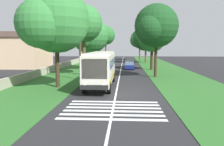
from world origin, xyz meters
TOP-DOWN VIEW (x-y plane):
  - ground at (0.00, 0.00)m, footprint 160.00×160.00m
  - grass_verge_left at (15.00, 8.20)m, footprint 120.00×8.00m
  - grass_verge_right at (15.00, -8.20)m, footprint 120.00×8.00m
  - centre_line at (15.00, 0.00)m, footprint 110.00×0.16m
  - coach_bus at (4.19, 1.80)m, footprint 11.16×2.62m
  - zebra_crossing at (-5.19, 0.00)m, footprint 4.95×6.80m
  - trailing_car_0 at (23.71, -1.60)m, footprint 4.30×1.78m
  - trailing_car_1 at (29.14, -1.75)m, footprint 4.30×1.78m
  - roadside_tree_left_0 at (3.15, 6.59)m, footprint 8.18×6.92m
  - roadside_tree_left_1 at (13.99, 5.46)m, footprint 6.31×5.55m
  - roadside_tree_left_2 at (60.28, 6.15)m, footprint 7.93×6.40m
  - roadside_tree_left_3 at (22.83, 5.91)m, footprint 7.90×6.86m
  - roadside_tree_right_0 at (40.59, -5.86)m, footprint 8.07×6.79m
  - roadside_tree_right_1 at (12.27, -4.96)m, footprint 6.94×6.06m
  - roadside_tree_right_2 at (52.39, -5.03)m, footprint 6.95×5.93m
  - roadside_tree_right_3 at (22.83, -5.61)m, footprint 5.71×5.04m
  - utility_pole at (9.20, 5.05)m, footprint 0.24×1.40m
  - roadside_wall at (20.00, 11.60)m, footprint 70.00×0.40m
  - roadside_building at (27.14, 19.89)m, footprint 11.95×8.36m

SIDE VIEW (x-z plane):
  - ground at x=0.00m, z-range 0.00..0.00m
  - zebra_crossing at x=-5.19m, z-range 0.00..0.01m
  - centre_line at x=15.00m, z-range 0.00..0.01m
  - grass_verge_left at x=15.00m, z-range 0.00..0.04m
  - grass_verge_right at x=15.00m, z-range 0.00..0.04m
  - roadside_wall at x=20.00m, z-range 0.04..1.10m
  - trailing_car_0 at x=23.71m, z-range -0.05..1.38m
  - trailing_car_1 at x=29.14m, z-range -0.05..1.38m
  - coach_bus at x=4.19m, z-range 0.28..4.01m
  - roadside_building at x=27.14m, z-range 0.06..7.15m
  - utility_pole at x=9.20m, z-range 0.19..8.97m
  - roadside_tree_right_3 at x=22.83m, z-range 1.54..9.84m
  - roadside_tree_left_3 at x=22.83m, z-range 1.33..11.09m
  - roadside_tree_right_0 at x=40.59m, z-range 1.39..11.23m
  - roadside_tree_right_2 at x=52.39m, z-range 1.67..11.07m
  - roadside_tree_left_0 at x=3.15m, z-range 1.66..12.18m
  - roadside_tree_right_1 at x=12.27m, z-range 1.95..12.13m
  - roadside_tree_left_1 at x=13.99m, z-range 2.35..12.81m
  - roadside_tree_left_2 at x=60.28m, z-range 2.23..13.42m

